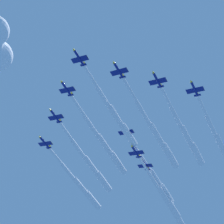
# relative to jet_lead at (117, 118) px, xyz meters

# --- Properties ---
(jet_lead) EXTENTS (63.61, 11.24, 4.36)m
(jet_lead) POSITION_rel_jet_lead_xyz_m (0.00, 0.00, 0.00)
(jet_lead) COLOR navy
(jet_port_inner) EXTENTS (73.30, 11.34, 4.30)m
(jet_port_inner) POSITION_rel_jet_lead_xyz_m (19.74, -12.17, -2.48)
(jet_port_inner) COLOR navy
(jet_starboard_inner) EXTENTS (67.91, 11.93, 4.39)m
(jet_starboard_inner) POSITION_rel_jet_lead_xyz_m (13.56, 15.06, 0.28)
(jet_starboard_inner) COLOR navy
(jet_port_mid) EXTENTS (64.91, 11.02, 4.28)m
(jet_port_mid) POSITION_rel_jet_lead_xyz_m (27.66, -24.62, -2.76)
(jet_port_mid) COLOR navy
(jet_starboard_mid) EXTENTS (65.85, 12.20, 4.27)m
(jet_starboard_mid) POSITION_rel_jet_lead_xyz_m (22.98, 29.85, 0.76)
(jet_starboard_mid) COLOR navy
(jet_port_outer) EXTENTS (66.70, 11.16, 4.32)m
(jet_port_outer) POSITION_rel_jet_lead_xyz_m (42.22, -36.77, -2.62)
(jet_port_outer) COLOR navy
(jet_starboard_outer) EXTENTS (64.09, 10.76, 4.37)m
(jet_starboard_outer) POSITION_rel_jet_lead_xyz_m (32.63, 43.52, -0.11)
(jet_starboard_outer) COLOR navy
(jet_trail_port) EXTENTS (67.42, 11.20, 4.31)m
(jet_trail_port) POSITION_rel_jet_lead_xyz_m (50.83, 4.72, 0.97)
(jet_trail_port) COLOR navy
(jet_trail_starboard) EXTENTS (65.20, 11.03, 4.29)m
(jet_trail_starboard) POSITION_rel_jet_lead_xyz_m (61.46, 5.79, -2.86)
(jet_trail_starboard) COLOR navy
(jet_tail_end) EXTENTS (65.96, 12.26, 4.39)m
(jet_tail_end) POSITION_rel_jet_lead_xyz_m (74.01, 7.77, -1.47)
(jet_tail_end) COLOR navy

